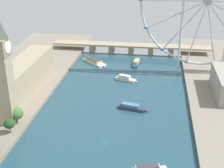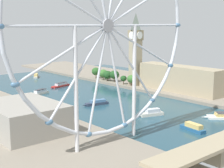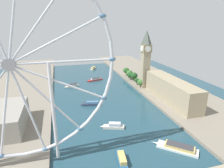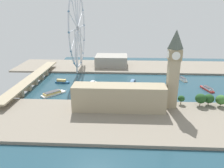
{
  "view_description": "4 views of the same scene",
  "coord_description": "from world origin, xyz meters",
  "px_view_note": "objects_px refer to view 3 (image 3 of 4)",
  "views": [
    {
      "loc": [
        30.39,
        -182.16,
        124.55
      ],
      "look_at": [
        -5.76,
        68.59,
        12.65
      ],
      "focal_mm": 51.08,
      "sensor_mm": 36.0,
      "label": 1
    },
    {
      "loc": [
        204.56,
        292.96,
        75.51
      ],
      "look_at": [
        -22.33,
        27.93,
        12.86
      ],
      "focal_mm": 54.88,
      "sensor_mm": 36.0,
      "label": 2
    },
    {
      "loc": [
        47.94,
        264.33,
        98.42
      ],
      "look_at": [
        -16.69,
        32.79,
        19.93
      ],
      "focal_mm": 30.94,
      "sensor_mm": 36.0,
      "label": 3
    },
    {
      "loc": [
        -306.63,
        62.4,
        108.38
      ],
      "look_at": [
        -12.67,
        77.3,
        7.18
      ],
      "focal_mm": 36.31,
      "sensor_mm": 36.0,
      "label": 4
    }
  ],
  "objects_px": {
    "tour_boat_2": "(122,159)",
    "ferris_wheel": "(9,66)",
    "clock_tower": "(146,59)",
    "tour_boat_6": "(72,85)",
    "tour_boat_3": "(178,148)",
    "parliament_block": "(171,90)",
    "tour_boat_5": "(93,68)",
    "tour_boat_4": "(91,104)",
    "tour_boat_0": "(95,79)",
    "tour_boat_1": "(113,126)"
  },
  "relations": [
    {
      "from": "parliament_block",
      "to": "tour_boat_3",
      "type": "height_order",
      "value": "parliament_block"
    },
    {
      "from": "tour_boat_5",
      "to": "tour_boat_6",
      "type": "height_order",
      "value": "tour_boat_5"
    },
    {
      "from": "tour_boat_3",
      "to": "tour_boat_2",
      "type": "bearing_deg",
      "value": 42.54
    },
    {
      "from": "tour_boat_6",
      "to": "tour_boat_3",
      "type": "bearing_deg",
      "value": 95.54
    },
    {
      "from": "clock_tower",
      "to": "ferris_wheel",
      "type": "distance_m",
      "value": 200.74
    },
    {
      "from": "tour_boat_0",
      "to": "tour_boat_6",
      "type": "xyz_separation_m",
      "value": [
        41.17,
        23.68,
        0.14
      ]
    },
    {
      "from": "parliament_block",
      "to": "tour_boat_5",
      "type": "distance_m",
      "value": 211.03
    },
    {
      "from": "tour_boat_6",
      "to": "ferris_wheel",
      "type": "bearing_deg",
      "value": 59.42
    },
    {
      "from": "clock_tower",
      "to": "tour_boat_2",
      "type": "xyz_separation_m",
      "value": [
        83.42,
        143.6,
        -44.16
      ]
    },
    {
      "from": "ferris_wheel",
      "to": "tour_boat_0",
      "type": "height_order",
      "value": "ferris_wheel"
    },
    {
      "from": "parliament_block",
      "to": "tour_boat_2",
      "type": "bearing_deg",
      "value": 42.79
    },
    {
      "from": "tour_boat_2",
      "to": "tour_boat_4",
      "type": "distance_m",
      "value": 105.18
    },
    {
      "from": "tour_boat_6",
      "to": "parliament_block",
      "type": "bearing_deg",
      "value": 125.0
    },
    {
      "from": "tour_boat_3",
      "to": "clock_tower",
      "type": "bearing_deg",
      "value": -62.32
    },
    {
      "from": "parliament_block",
      "to": "tour_boat_4",
      "type": "distance_m",
      "value": 100.7
    },
    {
      "from": "tour_boat_5",
      "to": "tour_boat_6",
      "type": "distance_m",
      "value": 118.02
    },
    {
      "from": "tour_boat_2",
      "to": "tour_boat_6",
      "type": "distance_m",
      "value": 183.43
    },
    {
      "from": "tour_boat_4",
      "to": "parliament_block",
      "type": "bearing_deg",
      "value": -178.44
    },
    {
      "from": "tour_boat_4",
      "to": "tour_boat_5",
      "type": "xyz_separation_m",
      "value": [
        -35.68,
        -182.74,
        0.35
      ]
    },
    {
      "from": "tour_boat_1",
      "to": "tour_boat_5",
      "type": "xyz_separation_m",
      "value": [
        -24.43,
        -241.54,
        0.09
      ]
    },
    {
      "from": "tour_boat_3",
      "to": "tour_boat_4",
      "type": "distance_m",
      "value": 116.63
    },
    {
      "from": "tour_boat_0",
      "to": "tour_boat_4",
      "type": "xyz_separation_m",
      "value": [
        24.23,
        100.79,
        -0.04
      ]
    },
    {
      "from": "clock_tower",
      "to": "ferris_wheel",
      "type": "xyz_separation_m",
      "value": [
        150.75,
        129.83,
        26.73
      ]
    },
    {
      "from": "tour_boat_1",
      "to": "tour_boat_4",
      "type": "relative_size",
      "value": 0.91
    },
    {
      "from": "clock_tower",
      "to": "tour_boat_4",
      "type": "relative_size",
      "value": 3.22
    },
    {
      "from": "clock_tower",
      "to": "tour_boat_1",
      "type": "height_order",
      "value": "clock_tower"
    },
    {
      "from": "tour_boat_0",
      "to": "tour_boat_1",
      "type": "relative_size",
      "value": 1.27
    },
    {
      "from": "tour_boat_4",
      "to": "ferris_wheel",
      "type": "bearing_deg",
      "value": 67.56
    },
    {
      "from": "tour_boat_2",
      "to": "tour_boat_6",
      "type": "bearing_deg",
      "value": 14.03
    },
    {
      "from": "tour_boat_3",
      "to": "tour_boat_4",
      "type": "xyz_separation_m",
      "value": [
        52.0,
        -104.39,
        -0.01
      ]
    },
    {
      "from": "parliament_block",
      "to": "tour_boat_0",
      "type": "bearing_deg",
      "value": -58.27
    },
    {
      "from": "tour_boat_0",
      "to": "tour_boat_2",
      "type": "relative_size",
      "value": 1.27
    },
    {
      "from": "tour_boat_1",
      "to": "tour_boat_4",
      "type": "height_order",
      "value": "tour_boat_1"
    },
    {
      "from": "clock_tower",
      "to": "tour_boat_3",
      "type": "xyz_separation_m",
      "value": [
        35.66,
        142.89,
        -44.46
      ]
    },
    {
      "from": "clock_tower",
      "to": "tour_boat_5",
      "type": "relative_size",
      "value": 3.94
    },
    {
      "from": "clock_tower",
      "to": "tour_boat_6",
      "type": "relative_size",
      "value": 3.31
    },
    {
      "from": "clock_tower",
      "to": "tour_boat_4",
      "type": "height_order",
      "value": "clock_tower"
    },
    {
      "from": "parliament_block",
      "to": "tour_boat_5",
      "type": "xyz_separation_m",
      "value": [
        62.23,
        -201.13,
        -14.33
      ]
    },
    {
      "from": "tour_boat_2",
      "to": "ferris_wheel",
      "type": "bearing_deg",
      "value": 85.85
    },
    {
      "from": "tour_boat_0",
      "to": "tour_boat_4",
      "type": "height_order",
      "value": "tour_boat_0"
    },
    {
      "from": "clock_tower",
      "to": "tour_boat_3",
      "type": "distance_m",
      "value": 153.83
    },
    {
      "from": "tour_boat_1",
      "to": "tour_boat_5",
      "type": "bearing_deg",
      "value": -77.19
    },
    {
      "from": "tour_boat_2",
      "to": "tour_boat_4",
      "type": "bearing_deg",
      "value": 9.71
    },
    {
      "from": "clock_tower",
      "to": "tour_boat_0",
      "type": "relative_size",
      "value": 2.78
    },
    {
      "from": "tour_boat_5",
      "to": "tour_boat_3",
      "type": "bearing_deg",
      "value": -142.63
    },
    {
      "from": "parliament_block",
      "to": "clock_tower",
      "type": "bearing_deg",
      "value": -79.78
    },
    {
      "from": "tour_boat_3",
      "to": "tour_boat_0",
      "type": "bearing_deg",
      "value": -40.6
    },
    {
      "from": "ferris_wheel",
      "to": "tour_boat_6",
      "type": "height_order",
      "value": "ferris_wheel"
    },
    {
      "from": "clock_tower",
      "to": "tour_boat_6",
      "type": "distance_m",
      "value": 119.97
    },
    {
      "from": "clock_tower",
      "to": "parliament_block",
      "type": "height_order",
      "value": "clock_tower"
    }
  ]
}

